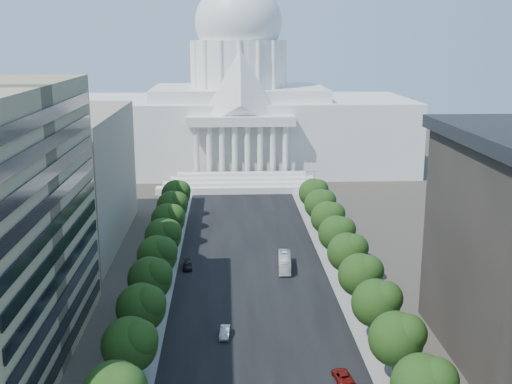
{
  "coord_description": "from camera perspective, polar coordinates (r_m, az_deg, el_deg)",
  "views": [
    {
      "loc": [
        -4.88,
        -42.99,
        46.17
      ],
      "look_at": [
        0.75,
        73.99,
        17.74
      ],
      "focal_mm": 45.0,
      "sensor_mm": 36.0,
      "label": 1
    }
  ],
  "objects": [
    {
      "name": "car_silver",
      "position": [
        103.73,
        -2.79,
        -12.36
      ],
      "size": [
        1.83,
        4.48,
        1.45
      ],
      "primitive_type": "imported",
      "rotation": [
        0.0,
        0.0,
        -0.07
      ],
      "color": "#9C9DA3",
      "rests_on": "ground"
    },
    {
      "name": "tree_l_f",
      "position": [
        122.14,
        -8.65,
        -5.49
      ],
      "size": [
        7.79,
        7.6,
        9.97
      ],
      "color": "#33261C",
      "rests_on": "ground"
    },
    {
      "name": "tree_l_j",
      "position": [
        168.05,
        -7.04,
        -0.13
      ],
      "size": [
        7.79,
        7.6,
        9.97
      ],
      "color": "#33261C",
      "rests_on": "ground"
    },
    {
      "name": "tree_l_e",
      "position": [
        110.94,
        -9.26,
        -7.52
      ],
      "size": [
        7.79,
        7.6,
        9.97
      ],
      "color": "#33261C",
      "rests_on": "ground"
    },
    {
      "name": "streetlight_d",
      "position": [
        136.46,
        7.85,
        -3.69
      ],
      "size": [
        2.61,
        0.44,
        9.0
      ],
      "color": "gray",
      "rests_on": "ground"
    },
    {
      "name": "tree_r_d",
      "position": [
        101.78,
        10.81,
        -9.58
      ],
      "size": [
        7.79,
        7.6,
        9.97
      ],
      "color": "#33261C",
      "rests_on": "ground"
    },
    {
      "name": "tree_r_g",
      "position": [
        134.88,
        7.3,
        -3.59
      ],
      "size": [
        7.79,
        7.6,
        9.97
      ],
      "color": "#33261C",
      "rests_on": "ground"
    },
    {
      "name": "car_red",
      "position": [
        92.64,
        7.69,
        -15.91
      ],
      "size": [
        2.78,
        4.99,
        1.32
      ],
      "primitive_type": "imported",
      "rotation": [
        0.0,
        0.0,
        3.27
      ],
      "color": "maroon",
      "rests_on": "ground"
    },
    {
      "name": "tree_l_h",
      "position": [
        144.93,
        -7.71,
        -2.39
      ],
      "size": [
        7.79,
        7.6,
        9.97
      ],
      "color": "#33261C",
      "rests_on": "ground"
    },
    {
      "name": "tree_l_d",
      "position": [
        99.92,
        -10.02,
        -10.0
      ],
      "size": [
        7.79,
        7.6,
        9.97
      ],
      "color": "#33261C",
      "rests_on": "ground"
    },
    {
      "name": "streetlight_e",
      "position": [
        160.15,
        6.24,
        -1.03
      ],
      "size": [
        2.61,
        0.44,
        9.0
      ],
      "color": "gray",
      "rests_on": "ground"
    },
    {
      "name": "tree_r_h",
      "position": [
        146.22,
        6.49,
        -2.21
      ],
      "size": [
        7.79,
        7.6,
        9.97
      ],
      "color": "#33261C",
      "rests_on": "ground"
    },
    {
      "name": "tree_r_b",
      "position": [
        81.1,
        14.87,
        -16.17
      ],
      "size": [
        7.79,
        7.6,
        9.97
      ],
      "color": "#33261C",
      "rests_on": "ground"
    },
    {
      "name": "sidewalk_right",
      "position": [
        142.78,
        7.06,
        -5.33
      ],
      "size": [
        8.0,
        260.0,
        0.02
      ],
      "primitive_type": "cube",
      "color": "gray",
      "rests_on": "ground"
    },
    {
      "name": "streetlight_c",
      "position": [
        113.35,
        10.15,
        -7.43
      ],
      "size": [
        2.61,
        0.44,
        9.0
      ],
      "color": "gray",
      "rests_on": "ground"
    },
    {
      "name": "office_block_left_far",
      "position": [
        152.57,
        -19.11,
        1.09
      ],
      "size": [
        38.0,
        52.0,
        30.0
      ],
      "primitive_type": "cube",
      "color": "gray",
      "rests_on": "ground"
    },
    {
      "name": "tree_l_i",
      "position": [
        156.46,
        -7.35,
        -1.18
      ],
      "size": [
        7.79,
        7.6,
        9.97
      ],
      "color": "#33261C",
      "rests_on": "ground"
    },
    {
      "name": "tree_l_g",
      "position": [
        133.48,
        -8.14,
        -3.81
      ],
      "size": [
        7.79,
        7.6,
        9.97
      ],
      "color": "#33261C",
      "rests_on": "ground"
    },
    {
      "name": "tree_r_f",
      "position": [
        123.67,
        8.25,
        -5.24
      ],
      "size": [
        7.79,
        7.6,
        9.97
      ],
      "color": "#33261C",
      "rests_on": "ground"
    },
    {
      "name": "city_bus",
      "position": [
        131.51,
        2.57,
        -6.26
      ],
      "size": [
        3.18,
        10.43,
        2.86
      ],
      "primitive_type": "imported",
      "rotation": [
        0.0,
        0.0,
        -0.08
      ],
      "color": "white",
      "rests_on": "ground"
    },
    {
      "name": "road_asphalt",
      "position": [
        140.86,
        -0.62,
        -5.49
      ],
      "size": [
        30.0,
        260.0,
        0.01
      ],
      "primitive_type": "cube",
      "color": "black",
      "rests_on": "ground"
    },
    {
      "name": "tree_r_i",
      "position": [
        157.65,
        5.81,
        -1.02
      ],
      "size": [
        7.79,
        7.6,
        9.97
      ],
      "color": "#33261C",
      "rests_on": "ground"
    },
    {
      "name": "tree_r_e",
      "position": [
        112.62,
        9.4,
        -7.2
      ],
      "size": [
        7.79,
        7.6,
        9.97
      ],
      "color": "#33261C",
      "rests_on": "ground"
    },
    {
      "name": "capitol",
      "position": [
        229.43,
        -1.53,
        7.09
      ],
      "size": [
        120.0,
        56.0,
        73.0
      ],
      "color": "white",
      "rests_on": "ground"
    },
    {
      "name": "streetlight_f",
      "position": [
        184.18,
        5.05,
        0.94
      ],
      "size": [
        2.61,
        0.44,
        9.0
      ],
      "color": "gray",
      "rests_on": "ground"
    },
    {
      "name": "car_dark_b",
      "position": [
        132.44,
        -6.13,
        -6.53
      ],
      "size": [
        2.21,
        4.77,
        1.35
      ],
      "primitive_type": "imported",
      "rotation": [
        0.0,
        0.0,
        0.07
      ],
      "color": "black",
      "rests_on": "ground"
    },
    {
      "name": "tree_r_j",
      "position": [
        169.17,
        5.21,
        0.01
      ],
      "size": [
        7.79,
        7.6,
        9.97
      ],
      "color": "#33261C",
      "rests_on": "ground"
    },
    {
      "name": "tree_r_c",
      "position": [
        91.24,
        12.58,
        -12.51
      ],
      "size": [
        7.79,
        7.6,
        9.97
      ],
      "color": "#33261C",
      "rests_on": "ground"
    },
    {
      "name": "streetlight_b",
      "position": [
        91.24,
        13.67,
        -13.02
      ],
      "size": [
        2.61,
        0.44,
        9.0
      ],
      "color": "gray",
      "rests_on": "ground"
    },
    {
      "name": "tree_l_c",
      "position": [
        89.16,
        -10.99,
        -13.08
      ],
      "size": [
        7.79,
        7.6,
        9.97
      ],
      "color": "#33261C",
      "rests_on": "ground"
    },
    {
      "name": "sidewalk_left",
      "position": [
        141.48,
        -8.37,
        -5.55
      ],
      "size": [
        8.0,
        260.0,
        0.02
      ],
      "primitive_type": "cube",
      "color": "gray",
      "rests_on": "ground"
    }
  ]
}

